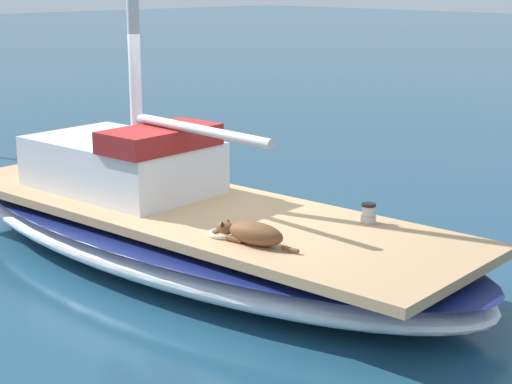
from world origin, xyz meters
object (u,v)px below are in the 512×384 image
object	(u,v)px
deck_winch	(369,214)
coiled_rope	(225,233)
sailboat_main	(194,234)
dog_brown	(253,233)

from	to	relation	value
deck_winch	coiled_rope	xyz separation A→B (m)	(-1.36, 0.70, -0.08)
deck_winch	coiled_rope	world-z (taller)	deck_winch
coiled_rope	sailboat_main	bearing A→B (deg)	66.02
deck_winch	coiled_rope	size ratio (longest dim) A/B	0.65
deck_winch	sailboat_main	bearing A→B (deg)	117.09
deck_winch	coiled_rope	bearing A→B (deg)	152.72
sailboat_main	coiled_rope	world-z (taller)	coiled_rope
sailboat_main	dog_brown	distance (m)	1.56
dog_brown	coiled_rope	size ratio (longest dim) A/B	2.93
dog_brown	sailboat_main	bearing A→B (deg)	72.51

